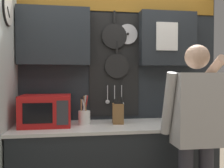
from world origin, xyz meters
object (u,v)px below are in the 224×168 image
(microwave, at_px, (46,110))
(person, at_px, (196,125))
(utensil_crock, at_px, (84,116))
(knife_block, at_px, (118,113))

(microwave, distance_m, person, 1.42)
(utensil_crock, bearing_deg, microwave, -179.69)
(knife_block, xyz_separation_m, utensil_crock, (-0.35, 0.00, -0.02))
(microwave, relative_size, knife_block, 1.66)
(utensil_crock, height_order, person, person)
(utensil_crock, xyz_separation_m, person, (0.90, -0.61, 0.00))
(knife_block, distance_m, utensil_crock, 0.35)
(microwave, relative_size, person, 0.30)
(microwave, distance_m, utensil_crock, 0.39)
(utensil_crock, bearing_deg, person, -34.22)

